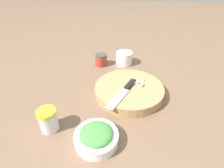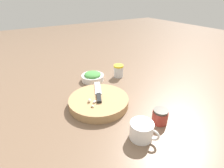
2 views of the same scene
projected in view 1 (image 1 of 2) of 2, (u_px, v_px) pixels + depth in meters
ground_plane at (104, 97)px, 0.79m from camera, size 5.00×5.00×0.00m
cutting_board at (129, 90)px, 0.80m from camera, size 0.31×0.31×0.04m
chef_knife at (124, 91)px, 0.75m from camera, size 0.22×0.12×0.01m
garlic_cloves at (139, 83)px, 0.80m from camera, size 0.07×0.06×0.02m
herb_bowl at (96, 137)px, 0.58m from camera, size 0.15×0.15×0.06m
spice_jar at (48, 120)px, 0.62m from camera, size 0.07×0.07×0.09m
coffee_mug at (124, 58)px, 1.04m from camera, size 0.12×0.10×0.07m
honey_jar at (101, 60)px, 1.03m from camera, size 0.07×0.07×0.07m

